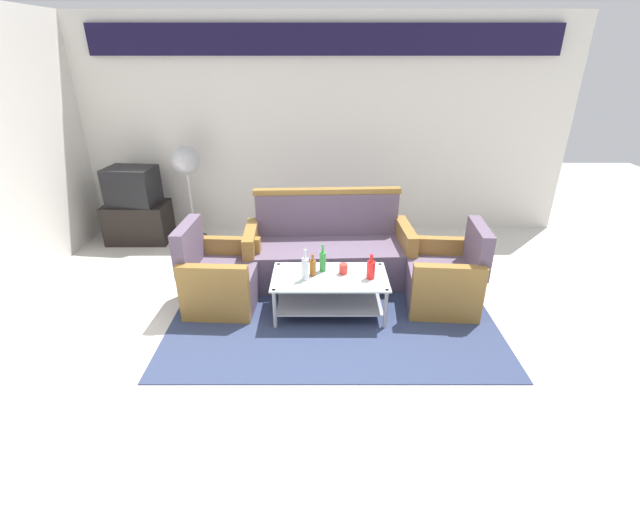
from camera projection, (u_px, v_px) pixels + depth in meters
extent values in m
plane|color=beige|center=(326.00, 359.00, 3.73)|extent=(14.00, 14.00, 0.00)
cube|color=silver|center=(323.00, 129.00, 5.90)|extent=(6.52, 0.12, 2.80)
cube|color=#191433|center=(323.00, 39.00, 5.36)|extent=(5.76, 0.08, 0.36)
cube|color=#2D3856|center=(331.00, 309.00, 4.42)|extent=(3.08, 2.19, 0.01)
cube|color=#5B4C60|center=(327.00, 262.00, 4.91)|extent=(1.63, 0.77, 0.42)
cube|color=#5B4C60|center=(326.00, 214.00, 5.01)|extent=(1.60, 0.22, 0.48)
cube|color=olive|center=(403.00, 252.00, 4.91)|extent=(0.15, 0.70, 0.62)
cube|color=olive|center=(251.00, 255.00, 4.83)|extent=(0.15, 0.70, 0.62)
cube|color=olive|center=(326.00, 191.00, 4.89)|extent=(1.64, 0.18, 0.06)
cube|color=#5B4C60|center=(223.00, 285.00, 4.45)|extent=(0.69, 0.63, 0.40)
cube|color=#5B4C60|center=(187.00, 246.00, 4.29)|extent=(0.15, 0.61, 0.45)
cube|color=olive|center=(230.00, 263.00, 4.71)|extent=(0.66, 0.13, 0.58)
cube|color=olive|center=(213.00, 294.00, 4.12)|extent=(0.66, 0.13, 0.58)
cube|color=#5B4C60|center=(439.00, 285.00, 4.46)|extent=(0.71, 0.65, 0.40)
cube|color=#5B4C60|center=(477.00, 248.00, 4.25)|extent=(0.17, 0.61, 0.45)
cube|color=olive|center=(446.00, 294.00, 4.12)|extent=(0.67, 0.15, 0.58)
cube|color=olive|center=(435.00, 263.00, 4.72)|extent=(0.67, 0.15, 0.58)
cube|color=silver|center=(329.00, 277.00, 4.20)|extent=(1.10, 0.60, 0.02)
cube|color=#9E9EA5|center=(328.00, 301.00, 4.32)|extent=(1.00, 0.52, 0.02)
cylinder|color=#9E9EA5|center=(278.00, 282.00, 4.52)|extent=(0.04, 0.04, 0.40)
cylinder|color=#9E9EA5|center=(378.00, 281.00, 4.52)|extent=(0.04, 0.04, 0.40)
cylinder|color=#9E9EA5|center=(274.00, 309.00, 4.05)|extent=(0.04, 0.04, 0.40)
cylinder|color=#9E9EA5|center=(385.00, 309.00, 4.05)|extent=(0.04, 0.04, 0.40)
cylinder|color=#2D8C38|center=(322.00, 262.00, 4.26)|extent=(0.06, 0.06, 0.20)
cylinder|color=#2D8C38|center=(322.00, 249.00, 4.20)|extent=(0.02, 0.02, 0.08)
cylinder|color=silver|center=(304.00, 269.00, 4.10)|extent=(0.07, 0.07, 0.21)
cylinder|color=silver|center=(304.00, 254.00, 4.03)|extent=(0.03, 0.03, 0.09)
cylinder|color=red|center=(370.00, 270.00, 4.13)|extent=(0.08, 0.08, 0.17)
cylinder|color=red|center=(370.00, 258.00, 4.08)|extent=(0.03, 0.03, 0.07)
cylinder|color=brown|center=(312.00, 268.00, 4.19)|extent=(0.06, 0.06, 0.15)
cylinder|color=brown|center=(312.00, 258.00, 4.14)|extent=(0.02, 0.02, 0.07)
cylinder|color=red|center=(342.00, 269.00, 4.23)|extent=(0.08, 0.08, 0.10)
cube|color=black|center=(138.00, 222.00, 5.92)|extent=(0.80, 0.50, 0.52)
cube|color=black|center=(131.00, 186.00, 5.70)|extent=(0.65, 0.50, 0.48)
cube|color=black|center=(139.00, 181.00, 5.91)|extent=(0.51, 0.06, 0.36)
cylinder|color=#2D2D33|center=(195.00, 238.00, 6.07)|extent=(0.32, 0.32, 0.03)
cylinder|color=#B2B2B7|center=(190.00, 204.00, 5.86)|extent=(0.03, 0.03, 0.95)
sphere|color=#B2B2B7|center=(184.00, 160.00, 5.61)|extent=(0.36, 0.36, 0.36)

